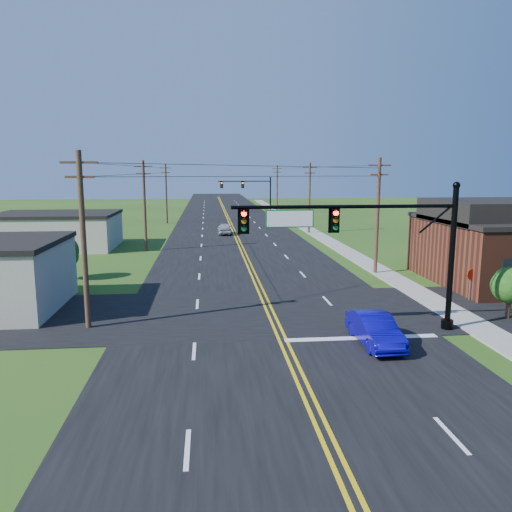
{
  "coord_description": "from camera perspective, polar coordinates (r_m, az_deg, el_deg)",
  "views": [
    {
      "loc": [
        -3.31,
        -15.43,
        8.01
      ],
      "look_at": [
        -0.82,
        10.0,
        3.62
      ],
      "focal_mm": 35.0,
      "sensor_mm": 36.0,
      "label": 1
    }
  ],
  "objects": [
    {
      "name": "utility_pole_right_c",
      "position": [
        94.4,
        2.42,
        7.74
      ],
      "size": [
        1.8,
        0.28,
        9.0
      ],
      "color": "#3E271C",
      "rests_on": "ground"
    },
    {
      "name": "shrub_corner",
      "position": [
        30.42,
        27.03,
        -3.03
      ],
      "size": [
        2.0,
        2.0,
        2.86
      ],
      "color": "#3E271C",
      "rests_on": "ground"
    },
    {
      "name": "road_cross",
      "position": [
        28.76,
        1.25,
        -6.39
      ],
      "size": [
        70.0,
        10.0,
        0.04
      ],
      "primitive_type": "cube",
      "color": "black",
      "rests_on": "ground"
    },
    {
      "name": "sidewalk",
      "position": [
        57.67,
        8.33,
        1.7
      ],
      "size": [
        2.0,
        160.0,
        0.08
      ],
      "primitive_type": "cube",
      "color": "gray",
      "rests_on": "ground"
    },
    {
      "name": "tree_right_back",
      "position": [
        46.02,
        19.28,
        2.44
      ],
      "size": [
        3.0,
        3.0,
        4.1
      ],
      "color": "#3E271C",
      "rests_on": "ground"
    },
    {
      "name": "signal_mast_far",
      "position": [
        95.8,
        -0.95,
        7.67
      ],
      "size": [
        10.98,
        0.6,
        7.48
      ],
      "color": "black",
      "rests_on": "ground"
    },
    {
      "name": "road_main",
      "position": [
        65.99,
        -2.68,
        2.78
      ],
      "size": [
        16.0,
        220.0,
        0.04
      ],
      "primitive_type": "cube",
      "color": "black",
      "rests_on": "ground"
    },
    {
      "name": "utility_pole_left_b",
      "position": [
        50.91,
        -12.63,
        5.8
      ],
      "size": [
        1.8,
        0.28,
        9.0
      ],
      "color": "#3E271C",
      "rests_on": "ground"
    },
    {
      "name": "distant_car",
      "position": [
        63.4,
        -3.62,
        3.12
      ],
      "size": [
        1.74,
        4.23,
        1.43
      ],
      "primitive_type": "imported",
      "rotation": [
        0.0,
        0.0,
        3.15
      ],
      "color": "silver",
      "rests_on": "ground"
    },
    {
      "name": "utility_pole_left_a",
      "position": [
        26.37,
        -19.13,
        2.04
      ],
      "size": [
        1.8,
        0.28,
        9.0
      ],
      "color": "#3E271C",
      "rests_on": "ground"
    },
    {
      "name": "utility_pole_right_b",
      "position": [
        64.85,
        6.13,
        6.78
      ],
      "size": [
        1.8,
        0.28,
        9.0
      ],
      "color": "#3E271C",
      "rests_on": "ground"
    },
    {
      "name": "utility_pole_right_a",
      "position": [
        39.79,
        13.72,
        4.72
      ],
      "size": [
        1.8,
        0.28,
        9.0
      ],
      "color": "#3E271C",
      "rests_on": "ground"
    },
    {
      "name": "blue_car",
      "position": [
        23.96,
        13.42,
        -8.25
      ],
      "size": [
        1.63,
        4.41,
        1.44
      ],
      "primitive_type": "imported",
      "rotation": [
        0.0,
        0.0,
        0.02
      ],
      "color": "#0C0798",
      "rests_on": "ground"
    },
    {
      "name": "signal_mast_main",
      "position": [
        24.86,
        12.39,
        1.98
      ],
      "size": [
        11.3,
        0.6,
        7.48
      ],
      "color": "black",
      "rests_on": "ground"
    },
    {
      "name": "cream_bldg_far",
      "position": [
        56.02,
        -21.84,
        2.74
      ],
      "size": [
        12.2,
        9.2,
        3.7
      ],
      "color": "#B8B29D",
      "rests_on": "ground"
    },
    {
      "name": "stop_sign",
      "position": [
        33.63,
        23.34,
        -2.29
      ],
      "size": [
        0.68,
        0.31,
        2.04
      ],
      "rotation": [
        0.0,
        0.0,
        0.39
      ],
      "color": "slate",
      "rests_on": "ground"
    },
    {
      "name": "ground",
      "position": [
        17.69,
        6.09,
        -17.24
      ],
      "size": [
        260.0,
        260.0,
        0.0
      ],
      "primitive_type": "plane",
      "color": "#224513",
      "rests_on": "ground"
    },
    {
      "name": "tree_left",
      "position": [
        39.36,
        -21.28,
        0.53
      ],
      "size": [
        2.4,
        2.4,
        3.37
      ],
      "color": "#3E271C",
      "rests_on": "ground"
    },
    {
      "name": "utility_pole_left_c",
      "position": [
        77.74,
        -10.23,
        7.16
      ],
      "size": [
        1.8,
        0.28,
        9.0
      ],
      "color": "#3E271C",
      "rests_on": "ground"
    }
  ]
}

